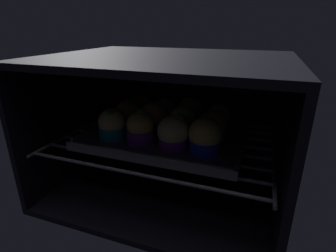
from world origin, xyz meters
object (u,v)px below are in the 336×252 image
(muffin_row1_col0, at_px, (128,115))
(muffin_row1_col2, at_px, (183,122))
(muffin_row2_col0, at_px, (140,109))
(muffin_row2_col2, at_px, (190,112))
(muffin_row0_col1, at_px, (140,128))
(baking_tray, at_px, (168,135))
(muffin_row1_col3, at_px, (212,127))
(muffin_row0_col0, at_px, (112,125))
(muffin_row2_col3, at_px, (219,118))
(muffin_row0_col2, at_px, (173,133))
(muffin_row0_col3, at_px, (205,137))
(muffin_row1_col1, at_px, (154,119))
(muffin_row2_col1, at_px, (165,112))

(muffin_row1_col0, bearing_deg, muffin_row1_col2, -0.18)
(muffin_row2_col0, xyz_separation_m, muffin_row2_col2, (0.16, 0.01, 0.00))
(muffin_row0_col1, distance_m, muffin_row1_col0, 0.11)
(baking_tray, distance_m, muffin_row1_col2, 0.06)
(muffin_row1_col0, height_order, muffin_row1_col3, muffin_row1_col0)
(muffin_row2_col0, bearing_deg, muffin_row2_col2, 2.20)
(muffin_row0_col0, relative_size, muffin_row2_col3, 1.06)
(muffin_row0_col2, bearing_deg, muffin_row0_col0, 179.50)
(muffin_row0_col1, bearing_deg, baking_tray, 61.07)
(muffin_row0_col2, height_order, muffin_row1_col0, muffin_row0_col2)
(muffin_row0_col3, distance_m, muffin_row1_col1, 0.18)
(muffin_row0_col0, xyz_separation_m, muffin_row0_col3, (0.24, -0.00, 0.00))
(baking_tray, relative_size, muffin_row1_col2, 5.10)
(muffin_row2_col3, bearing_deg, muffin_row0_col1, -135.87)
(muffin_row0_col2, height_order, muffin_row1_col2, muffin_row0_col2)
(muffin_row0_col2, relative_size, muffin_row2_col3, 1.17)
(muffin_row1_col0, bearing_deg, muffin_row0_col3, -18.95)
(muffin_row1_col0, relative_size, muffin_row1_col1, 1.02)
(muffin_row0_col2, xyz_separation_m, muffin_row0_col3, (0.08, -0.00, 0.00))
(muffin_row0_col0, xyz_separation_m, muffin_row0_col1, (0.08, 0.00, 0.00))
(baking_tray, bearing_deg, muffin_row0_col0, -147.32)
(muffin_row1_col0, bearing_deg, muffin_row0_col1, -45.99)
(muffin_row0_col1, bearing_deg, muffin_row2_col1, 88.28)
(muffin_row0_col1, relative_size, muffin_row0_col2, 1.01)
(muffin_row2_col2, bearing_deg, muffin_row0_col1, -116.60)
(baking_tray, height_order, muffin_row0_col3, muffin_row0_col3)
(muffin_row1_col3, distance_m, muffin_row2_col0, 0.25)
(baking_tray, bearing_deg, muffin_row0_col1, -118.93)
(baking_tray, distance_m, muffin_row0_col0, 0.15)
(muffin_row2_col0, bearing_deg, muffin_row1_col0, -91.24)
(muffin_row0_col1, distance_m, muffin_row1_col2, 0.12)
(muffin_row1_col2, xyz_separation_m, muffin_row2_col3, (0.08, 0.08, -0.00))
(muffin_row0_col1, bearing_deg, muffin_row1_col3, 26.18)
(muffin_row1_col0, bearing_deg, baking_tray, -0.49)
(muffin_row0_col3, bearing_deg, muffin_row1_col2, 133.47)
(muffin_row1_col3, xyz_separation_m, muffin_row2_col1, (-0.16, 0.08, -0.00))
(muffin_row1_col0, distance_m, muffin_row1_col3, 0.24)
(muffin_row0_col3, height_order, muffin_row1_col0, same)
(muffin_row1_col0, bearing_deg, muffin_row2_col1, 43.51)
(muffin_row2_col3, bearing_deg, muffin_row0_col2, -115.87)
(muffin_row2_col1, bearing_deg, muffin_row1_col1, -91.54)
(muffin_row0_col0, height_order, muffin_row1_col2, muffin_row1_col2)
(muffin_row2_col0, height_order, muffin_row2_col3, muffin_row2_col0)
(muffin_row1_col1, height_order, muffin_row2_col0, muffin_row1_col1)
(muffin_row1_col1, bearing_deg, muffin_row0_col0, -136.49)
(muffin_row1_col0, height_order, muffin_row2_col2, same)
(muffin_row0_col1, height_order, muffin_row2_col0, muffin_row0_col1)
(muffin_row1_col0, xyz_separation_m, muffin_row2_col2, (0.16, 0.08, 0.00))
(muffin_row2_col1, height_order, muffin_row2_col2, muffin_row2_col2)
(muffin_row1_col2, distance_m, muffin_row2_col1, 0.11)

